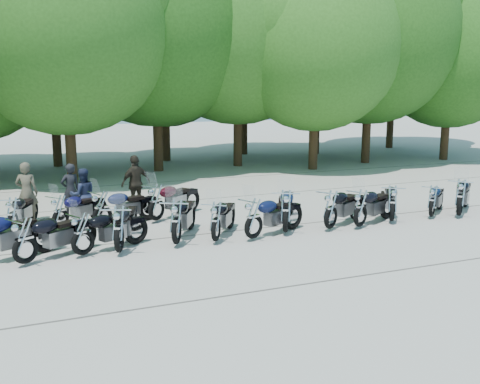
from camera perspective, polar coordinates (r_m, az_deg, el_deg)
name	(u,v)px	position (r m, az deg, el deg)	size (l,w,h in m)	color
ground	(262,244)	(14.49, 2.23, -5.33)	(90.00, 90.00, 0.00)	#99958A
tree_3	(64,25)	(24.11, -17.47, 15.86)	(8.70, 8.70, 10.67)	#3A2614
tree_4	(155,25)	(26.64, -8.66, 16.40)	(9.13, 9.13, 11.20)	#3A2614
tree_5	(238,30)	(27.98, -0.24, 16.13)	(9.04, 9.04, 11.10)	#3A2614
tree_6	(316,45)	(27.04, 7.71, 14.59)	(8.00, 8.00, 9.82)	#3A2614
tree_7	(370,36)	(29.83, 13.11, 15.18)	(8.79, 8.79, 10.79)	#3A2614
tree_8	(450,56)	(32.20, 20.59, 12.81)	(7.53, 7.53, 9.25)	#3A2614
tree_11	(51,53)	(29.20, -18.64, 13.23)	(7.56, 7.56, 9.28)	#3A2614
tree_12	(164,51)	(30.14, -7.75, 14.04)	(7.88, 7.88, 9.67)	#3A2614
tree_13	(244,48)	(32.66, 0.39, 14.45)	(8.31, 8.31, 10.20)	#3A2614
tree_14	(318,52)	(33.16, 7.91, 13.93)	(8.02, 8.02, 9.84)	#3A2614
tree_15	(395,35)	(37.28, 15.45, 15.16)	(9.67, 9.67, 11.86)	#3A2614
motorcycle_1	(25,239)	(13.51, -21.04, -4.50)	(0.68, 2.23, 1.26)	black
motorcycle_2	(82,233)	(13.77, -15.71, -4.00)	(0.65, 2.14, 1.21)	black
motorcycle_3	(119,228)	(13.75, -12.23, -3.55)	(0.73, 2.40, 1.35)	black
motorcycle_4	(176,220)	(14.21, -6.49, -2.88)	(0.73, 2.41, 1.36)	black
motorcycle_5	(216,220)	(14.41, -2.46, -2.88)	(0.66, 2.18, 1.23)	black
motorcycle_6	(254,217)	(14.64, 1.40, -2.57)	(0.69, 2.26, 1.28)	black
motorcycle_7	(286,210)	(15.27, 4.68, -1.81)	(0.75, 2.46, 1.39)	#0C1838
motorcycle_8	(331,208)	(15.82, 9.22, -1.64)	(0.70, 2.29, 1.30)	black
motorcycle_9	(361,207)	(16.20, 12.16, -1.49)	(0.69, 2.25, 1.27)	black
motorcycle_10	(392,202)	(17.07, 15.21, -1.00)	(0.69, 2.25, 1.27)	black
motorcycle_11	(432,200)	(18.04, 18.97, -0.77)	(0.62, 2.05, 1.16)	#0B1A33
motorcycle_12	(460,196)	(18.42, 21.49, -0.40)	(0.73, 2.39, 1.35)	black
motorcycle_13	(12,214)	(16.41, -22.13, -2.09)	(0.63, 2.08, 1.17)	black
motorcycle_14	(60,211)	(16.37, -17.82, -1.86)	(0.62, 2.04, 1.16)	#0F0D3C
motorcycle_15	(102,208)	(16.25, -13.85, -1.58)	(0.67, 2.20, 1.24)	#0D123A
motorcycle_16	(156,201)	(16.73, -8.51, -0.93)	(0.70, 2.29, 1.30)	#340711
rider_0	(27,192)	(17.72, -20.84, -0.02)	(0.66, 0.43, 1.81)	#4D4737
rider_1	(83,195)	(17.39, -15.65, -0.27)	(0.77, 0.60, 1.59)	#1E2540
rider_2	(136,183)	(18.34, -10.53, 0.89)	(1.07, 0.44, 1.82)	black
rider_3	(70,190)	(18.09, -16.84, 0.19)	(0.60, 0.40, 1.65)	black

